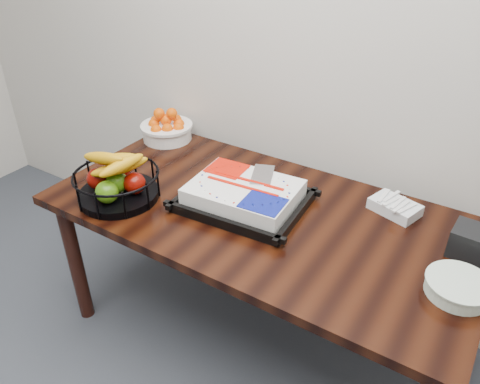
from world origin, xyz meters
The scene contains 7 objects.
table centered at (0.00, 2.00, 0.66)m, with size 1.80×0.90×0.75m.
cake_tray centered at (-0.08, 2.00, 0.80)m, with size 0.53×0.43×0.10m.
tangerine_bowl centered at (-0.77, 2.32, 0.83)m, with size 0.28×0.28×0.18m.
fruit_basket centered at (-0.57, 1.75, 0.83)m, with size 0.37×0.37×0.20m.
plate_stack centered at (0.80, 1.93, 0.78)m, with size 0.22×0.22×0.05m.
fork_bag centered at (0.48, 2.29, 0.78)m, with size 0.22×0.18×0.06m.
napkin_box centered at (0.80, 2.16, 0.80)m, with size 0.15×0.13×0.11m, color black.
Camera 1 is at (0.81, 0.58, 1.86)m, focal length 35.00 mm.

